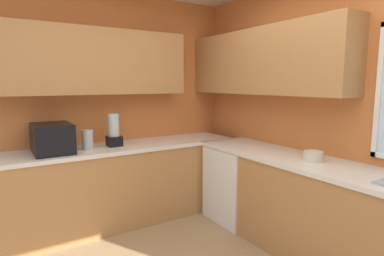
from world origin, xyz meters
The scene contains 8 objects.
room_shell centered at (-0.80, 0.57, 1.84)m, with size 4.20×3.37×2.67m.
counter_run_left centered at (-1.73, 0.00, 0.44)m, with size 0.65×2.98×0.88m.
counter_run_back centered at (0.21, 1.31, 0.44)m, with size 3.29×0.65×0.88m.
dishwasher centered at (-1.07, 1.28, 0.42)m, with size 0.60×0.60×0.84m, color white.
microwave centered at (-1.73, -0.58, 1.03)m, with size 0.48×0.36×0.29m, color black.
kettle centered at (-1.71, -0.25, 0.99)m, with size 0.11×0.11×0.21m, color #B7B7BC.
bowl centered at (-0.11, 1.31, 0.93)m, with size 0.17×0.17×0.09m, color beige.
blender_appliance centered at (-1.73, 0.05, 1.04)m, with size 0.15×0.15×0.36m.
Camera 1 is at (1.63, -1.07, 1.57)m, focal length 29.61 mm.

